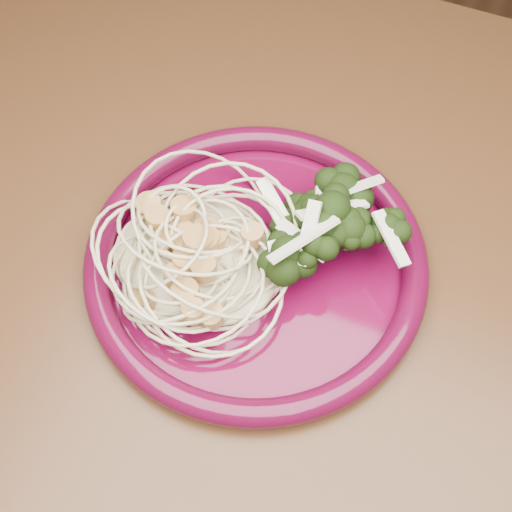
{
  "coord_description": "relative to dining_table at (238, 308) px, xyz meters",
  "views": [
    {
      "loc": [
        0.14,
        -0.29,
        1.29
      ],
      "look_at": [
        0.02,
        -0.0,
        0.77
      ],
      "focal_mm": 50.0,
      "sensor_mm": 36.0,
      "label": 1
    }
  ],
  "objects": [
    {
      "name": "dining_table",
      "position": [
        0.0,
        0.0,
        0.0
      ],
      "size": [
        1.2,
        0.8,
        0.75
      ],
      "color": "#472814",
      "rests_on": "ground"
    },
    {
      "name": "dinner_plate",
      "position": [
        0.02,
        -0.0,
        0.11
      ],
      "size": [
        0.38,
        0.38,
        0.02
      ],
      "rotation": [
        0.0,
        0.0,
        0.36
      ],
      "color": "#480420",
      "rests_on": "dining_table"
    },
    {
      "name": "spaghetti_pile",
      "position": [
        -0.02,
        -0.02,
        0.12
      ],
      "size": [
        0.19,
        0.17,
        0.03
      ],
      "primitive_type": "ellipsoid",
      "rotation": [
        0.0,
        0.0,
        0.36
      ],
      "color": "beige",
      "rests_on": "dinner_plate"
    },
    {
      "name": "scallop_cluster",
      "position": [
        -0.02,
        -0.02,
        0.16
      ],
      "size": [
        0.17,
        0.17,
        0.04
      ],
      "primitive_type": null,
      "rotation": [
        0.0,
        0.0,
        0.36
      ],
      "color": "tan",
      "rests_on": "spaghetti_pile"
    },
    {
      "name": "broccoli_pile",
      "position": [
        0.08,
        0.02,
        0.13
      ],
      "size": [
        0.16,
        0.19,
        0.06
      ],
      "primitive_type": "ellipsoid",
      "rotation": [
        0.0,
        0.0,
        0.36
      ],
      "color": "black",
      "rests_on": "dinner_plate"
    },
    {
      "name": "onion_garnish",
      "position": [
        0.08,
        0.02,
        0.17
      ],
      "size": [
        0.11,
        0.13,
        0.06
      ],
      "primitive_type": null,
      "rotation": [
        0.0,
        0.0,
        0.36
      ],
      "color": "beige",
      "rests_on": "broccoli_pile"
    }
  ]
}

